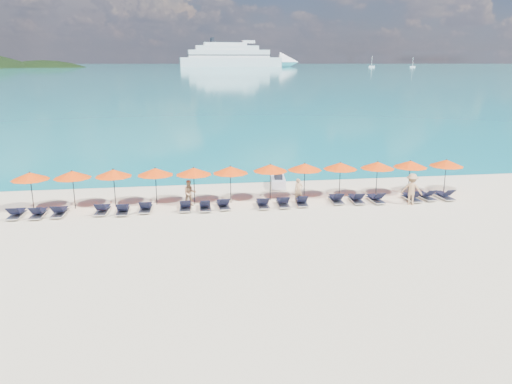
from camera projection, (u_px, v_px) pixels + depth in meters
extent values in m
plane|color=beige|center=(265.00, 230.00, 25.15)|extent=(1400.00, 1400.00, 0.00)
cube|color=#1FA9B2|center=(182.00, 66.00, 655.86)|extent=(1600.00, 1300.00, 0.01)
ellipsoid|color=black|center=(46.00, 100.00, 547.76)|extent=(162.00, 126.00, 85.50)
cube|color=silver|center=(231.00, 62.00, 579.18)|extent=(117.32, 25.73, 10.60)
cone|color=silver|center=(289.00, 62.00, 591.83)|extent=(24.21, 24.21, 23.32)
cube|color=silver|center=(229.00, 54.00, 576.35)|extent=(93.90, 21.64, 8.48)
cube|color=silver|center=(227.00, 48.00, 574.33)|extent=(72.85, 18.70, 5.30)
cube|color=silver|center=(225.00, 44.00, 572.85)|extent=(49.42, 14.62, 3.71)
cube|color=black|center=(229.00, 55.00, 576.76)|extent=(95.07, 21.90, 0.95)
cube|color=black|center=(229.00, 52.00, 575.80)|extent=(92.72, 21.38, 0.95)
cylinder|color=black|center=(212.00, 40.00, 569.12)|extent=(4.66, 4.66, 5.83)
cube|color=silver|center=(372.00, 67.00, 544.25)|extent=(6.57, 2.19, 1.75)
cylinder|color=silver|center=(372.00, 61.00, 542.78)|extent=(0.39, 0.39, 10.95)
cube|color=silver|center=(412.00, 67.00, 539.31)|extent=(5.86, 1.95, 1.56)
cylinder|color=silver|center=(413.00, 62.00, 538.01)|extent=(0.35, 0.35, 9.76)
cube|color=silver|center=(278.00, 182.00, 33.83)|extent=(1.24, 2.57, 0.57)
cube|color=black|center=(278.00, 176.00, 33.53)|extent=(0.64, 1.09, 0.36)
cylinder|color=black|center=(277.00, 171.00, 34.29)|extent=(0.57, 0.13, 0.06)
imported|color=tan|center=(298.00, 191.00, 29.82)|extent=(0.58, 0.42, 1.47)
imported|color=tan|center=(190.00, 193.00, 29.10)|extent=(0.81, 0.54, 1.56)
imported|color=tan|center=(412.00, 189.00, 29.33)|extent=(1.34, 1.09, 1.88)
cylinder|color=black|center=(32.00, 192.00, 28.12)|extent=(0.05, 0.05, 2.20)
cone|color=#FF4508|center=(30.00, 176.00, 27.88)|extent=(2.10, 2.10, 0.42)
sphere|color=black|center=(30.00, 172.00, 27.83)|extent=(0.08, 0.08, 0.08)
cylinder|color=black|center=(74.00, 190.00, 28.50)|extent=(0.05, 0.05, 2.20)
cone|color=#FF4508|center=(72.00, 174.00, 28.26)|extent=(2.10, 2.10, 0.42)
sphere|color=black|center=(72.00, 171.00, 28.20)|extent=(0.08, 0.08, 0.08)
cylinder|color=black|center=(115.00, 188.00, 28.88)|extent=(0.05, 0.05, 2.20)
cone|color=#FF4508|center=(113.00, 173.00, 28.65)|extent=(2.10, 2.10, 0.42)
sphere|color=black|center=(113.00, 169.00, 28.59)|extent=(0.08, 0.08, 0.08)
cylinder|color=black|center=(156.00, 187.00, 29.24)|extent=(0.05, 0.05, 2.20)
cone|color=#FF4508|center=(155.00, 172.00, 29.00)|extent=(2.10, 2.10, 0.42)
sphere|color=black|center=(155.00, 168.00, 28.94)|extent=(0.08, 0.08, 0.08)
cylinder|color=black|center=(194.00, 186.00, 29.34)|extent=(0.05, 0.05, 2.20)
cone|color=#FF4508|center=(194.00, 171.00, 29.11)|extent=(2.10, 2.10, 0.42)
sphere|color=black|center=(194.00, 167.00, 29.05)|extent=(0.08, 0.08, 0.08)
cylinder|color=black|center=(231.00, 185.00, 29.70)|extent=(0.05, 0.05, 2.20)
cone|color=#FF4508|center=(230.00, 170.00, 29.46)|extent=(2.10, 2.10, 0.42)
sphere|color=black|center=(230.00, 166.00, 29.40)|extent=(0.08, 0.08, 0.08)
cylinder|color=black|center=(270.00, 183.00, 30.26)|extent=(0.05, 0.05, 2.20)
cone|color=#FF4508|center=(270.00, 168.00, 30.02)|extent=(2.10, 2.10, 0.42)
sphere|color=black|center=(270.00, 164.00, 29.97)|extent=(0.08, 0.08, 0.08)
cylinder|color=black|center=(304.00, 181.00, 30.54)|extent=(0.05, 0.05, 2.20)
cone|color=#FF4508|center=(305.00, 167.00, 30.31)|extent=(2.10, 2.10, 0.42)
sphere|color=black|center=(305.00, 163.00, 30.25)|extent=(0.08, 0.08, 0.08)
cylinder|color=black|center=(340.00, 180.00, 30.81)|extent=(0.05, 0.05, 2.20)
cone|color=#FF4508|center=(340.00, 166.00, 30.57)|extent=(2.10, 2.10, 0.42)
sphere|color=black|center=(341.00, 162.00, 30.52)|extent=(0.08, 0.08, 0.08)
cylinder|color=black|center=(377.00, 180.00, 31.01)|extent=(0.05, 0.05, 2.20)
cone|color=#FF4508|center=(378.00, 165.00, 30.77)|extent=(2.10, 2.10, 0.42)
sphere|color=black|center=(378.00, 162.00, 30.71)|extent=(0.08, 0.08, 0.08)
cylinder|color=black|center=(409.00, 178.00, 31.34)|extent=(0.05, 0.05, 2.20)
cone|color=#FF4508|center=(410.00, 164.00, 31.10)|extent=(2.10, 2.10, 0.42)
sphere|color=black|center=(411.00, 161.00, 31.05)|extent=(0.08, 0.08, 0.08)
cylinder|color=black|center=(445.00, 177.00, 31.65)|extent=(0.05, 0.05, 2.20)
cone|color=#FF4508|center=(446.00, 163.00, 31.42)|extent=(2.10, 2.10, 0.42)
sphere|color=black|center=(447.00, 159.00, 31.36)|extent=(0.08, 0.08, 0.08)
cube|color=silver|center=(17.00, 215.00, 27.12)|extent=(0.66, 1.72, 0.06)
cube|color=black|center=(18.00, 211.00, 27.31)|extent=(0.58, 1.11, 0.04)
cube|color=black|center=(12.00, 211.00, 26.48)|extent=(0.56, 0.55, 0.43)
cube|color=silver|center=(39.00, 215.00, 27.20)|extent=(0.66, 1.71, 0.06)
cube|color=black|center=(40.00, 210.00, 27.39)|extent=(0.58, 1.11, 0.04)
cube|color=black|center=(35.00, 210.00, 26.56)|extent=(0.56, 0.55, 0.43)
cube|color=silver|center=(60.00, 213.00, 27.43)|extent=(0.68, 1.72, 0.06)
cube|color=black|center=(61.00, 209.00, 27.63)|extent=(0.59, 1.12, 0.04)
cube|color=black|center=(56.00, 209.00, 26.80)|extent=(0.57, 0.56, 0.43)
cube|color=silver|center=(103.00, 211.00, 27.84)|extent=(0.76, 1.75, 0.06)
cube|color=black|center=(103.00, 207.00, 28.04)|extent=(0.64, 1.14, 0.04)
cube|color=black|center=(100.00, 207.00, 27.20)|extent=(0.59, 0.58, 0.43)
cube|color=silver|center=(123.00, 211.00, 27.82)|extent=(0.63, 1.70, 0.06)
cube|color=black|center=(123.00, 207.00, 28.01)|extent=(0.56, 1.10, 0.04)
cube|color=black|center=(121.00, 207.00, 27.19)|extent=(0.55, 0.54, 0.43)
cube|color=silver|center=(146.00, 209.00, 28.24)|extent=(0.71, 1.73, 0.06)
cube|color=black|center=(146.00, 205.00, 28.44)|extent=(0.61, 1.13, 0.04)
cube|color=black|center=(144.00, 205.00, 27.60)|extent=(0.58, 0.57, 0.43)
cube|color=silver|center=(185.00, 208.00, 28.48)|extent=(0.71, 1.73, 0.06)
cube|color=black|center=(186.00, 204.00, 28.68)|extent=(0.61, 1.13, 0.04)
cube|color=black|center=(185.00, 203.00, 27.85)|extent=(0.58, 0.57, 0.43)
cube|color=silver|center=(205.00, 207.00, 28.52)|extent=(0.65, 1.71, 0.06)
cube|color=black|center=(205.00, 203.00, 28.72)|extent=(0.57, 1.11, 0.04)
cube|color=black|center=(205.00, 203.00, 27.89)|extent=(0.56, 0.55, 0.43)
cube|color=silver|center=(223.00, 206.00, 28.83)|extent=(0.75, 1.74, 0.06)
cube|color=black|center=(222.00, 202.00, 29.03)|extent=(0.63, 1.14, 0.04)
cube|color=black|center=(225.00, 202.00, 28.21)|extent=(0.59, 0.58, 0.43)
cube|color=silver|center=(263.00, 205.00, 29.00)|extent=(0.65, 1.71, 0.06)
cube|color=black|center=(262.00, 201.00, 29.20)|extent=(0.57, 1.11, 0.04)
cube|color=black|center=(264.00, 201.00, 28.37)|extent=(0.56, 0.55, 0.43)
cube|color=silver|center=(283.00, 204.00, 29.20)|extent=(0.68, 1.72, 0.06)
cube|color=black|center=(282.00, 200.00, 29.40)|extent=(0.59, 1.12, 0.04)
cube|color=black|center=(285.00, 200.00, 28.57)|extent=(0.57, 0.56, 0.43)
cube|color=silver|center=(301.00, 203.00, 29.44)|extent=(0.79, 1.76, 0.06)
cube|color=black|center=(301.00, 199.00, 29.64)|extent=(0.66, 1.15, 0.04)
cube|color=black|center=(303.00, 199.00, 28.81)|extent=(0.60, 0.59, 0.43)
cube|color=silver|center=(336.00, 200.00, 29.95)|extent=(0.71, 1.73, 0.06)
cube|color=black|center=(335.00, 197.00, 30.15)|extent=(0.61, 1.13, 0.04)
cube|color=black|center=(339.00, 196.00, 29.32)|extent=(0.58, 0.56, 0.43)
cube|color=silver|center=(356.00, 200.00, 29.98)|extent=(0.69, 1.72, 0.06)
cube|color=black|center=(355.00, 196.00, 30.18)|extent=(0.59, 1.12, 0.04)
cube|color=black|center=(359.00, 196.00, 29.35)|extent=(0.57, 0.56, 0.43)
cube|color=silver|center=(376.00, 200.00, 30.04)|extent=(0.67, 1.72, 0.06)
cube|color=black|center=(374.00, 196.00, 30.24)|extent=(0.58, 1.12, 0.04)
cube|color=black|center=(380.00, 196.00, 29.42)|extent=(0.56, 0.55, 0.43)
cube|color=silver|center=(411.00, 198.00, 30.34)|extent=(0.70, 1.73, 0.06)
cube|color=black|center=(409.00, 195.00, 30.54)|extent=(0.60, 1.13, 0.04)
cube|color=black|center=(416.00, 194.00, 29.72)|extent=(0.58, 0.56, 0.43)
cube|color=silver|center=(425.00, 197.00, 30.67)|extent=(0.77, 1.75, 0.06)
cube|color=black|center=(423.00, 193.00, 30.86)|extent=(0.64, 1.14, 0.04)
cube|color=black|center=(431.00, 193.00, 30.05)|extent=(0.59, 0.58, 0.43)
cube|color=silver|center=(444.00, 197.00, 30.76)|extent=(0.71, 1.73, 0.06)
cube|color=black|center=(442.00, 193.00, 30.95)|extent=(0.61, 1.13, 0.04)
cube|color=black|center=(449.00, 192.00, 30.13)|extent=(0.58, 0.56, 0.43)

